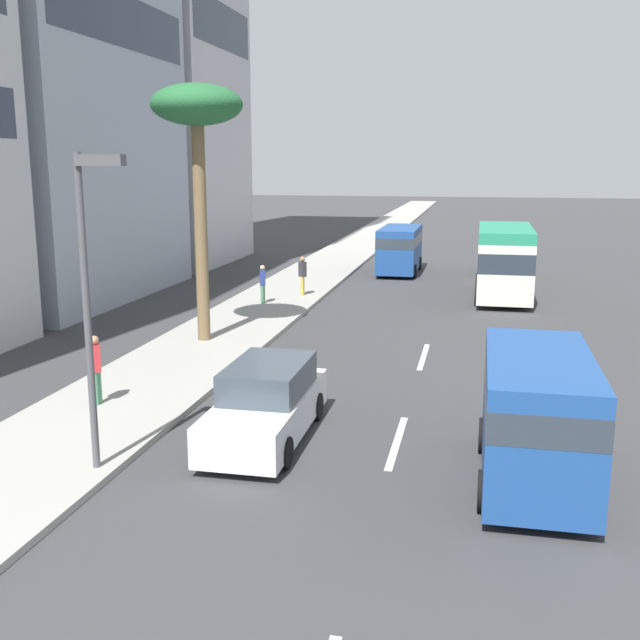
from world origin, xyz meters
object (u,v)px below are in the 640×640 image
minibus_lead (504,260)px  pedestrian_by_tree (302,274)px  van_fifth (400,247)px  palm_tree (197,118)px  car_fourth (267,404)px  pedestrian_mid_block (263,283)px  van_second (537,411)px  pedestrian_near_lamp (96,366)px  street_lamp (91,276)px  car_third (500,260)px

minibus_lead → pedestrian_by_tree: 8.90m
minibus_lead → van_fifth: size_ratio=1.22×
palm_tree → car_fourth: bearing=-150.8°
pedestrian_mid_block → palm_tree: size_ratio=0.20×
pedestrian_by_tree → palm_tree: palm_tree is taller
van_second → pedestrian_near_lamp: (2.19, 10.16, -0.31)m
street_lamp → car_third: bearing=-15.5°
pedestrian_near_lamp → pedestrian_mid_block: 13.71m
palm_tree → pedestrian_near_lamp: bearing=179.1°
pedestrian_near_lamp → street_lamp: bearing=-5.6°
street_lamp → car_fourth: bearing=-44.7°
car_third → pedestrian_near_lamp: (-25.30, 10.04, 0.34)m
pedestrian_mid_block → street_lamp: size_ratio=0.27×
car_fourth → van_fifth: van_fifth is taller
minibus_lead → palm_tree: bearing=137.4°
pedestrian_near_lamp → van_second: bearing=42.9°
car_third → pedestrian_mid_block: pedestrian_mid_block is taller
van_second → van_fifth: (26.87, 5.45, 0.01)m
van_second → street_lamp: street_lamp is taller
palm_tree → street_lamp: size_ratio=1.37×
street_lamp → van_second: bearing=-80.4°
van_second → car_third: 27.50m
van_second → pedestrian_by_tree: van_second is taller
pedestrian_near_lamp → street_lamp: street_lamp is taller
van_fifth → palm_tree: 19.18m
pedestrian_near_lamp → palm_tree: size_ratio=0.21×
pedestrian_by_tree → van_second: bearing=-25.6°
car_third → car_fourth: size_ratio=0.84×
pedestrian_mid_block → pedestrian_by_tree: (2.22, -1.18, 0.08)m
van_second → palm_tree: (9.20, 10.05, 5.90)m
minibus_lead → pedestrian_by_tree: size_ratio=3.76×
van_fifth → pedestrian_by_tree: (-8.74, 3.35, -0.31)m
minibus_lead → car_fourth: size_ratio=1.37×
minibus_lead → pedestrian_by_tree: (-1.88, 8.68, -0.63)m
pedestrian_by_tree → palm_tree: size_ratio=0.21×
car_third → van_fifth: 5.40m
car_third → pedestrian_mid_block: (-11.59, 9.85, 0.27)m
van_second → car_fourth: bearing=77.7°
pedestrian_mid_block → street_lamp: 17.61m
van_second → car_third: bearing=0.3°
van_second → street_lamp: bearing=99.6°
pedestrian_by_tree → palm_tree: (-8.92, 1.25, 6.20)m
minibus_lead → car_third: (7.49, 0.01, -0.97)m
pedestrian_mid_block → pedestrian_by_tree: 2.51m
pedestrian_near_lamp → street_lamp: 4.97m
palm_tree → van_second: bearing=-132.5°
van_second → pedestrian_by_tree: bearing=25.9°
palm_tree → car_third: bearing=-28.5°
pedestrian_mid_block → pedestrian_near_lamp: bearing=165.0°
pedestrian_near_lamp → palm_tree: (7.01, -0.11, 6.21)m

